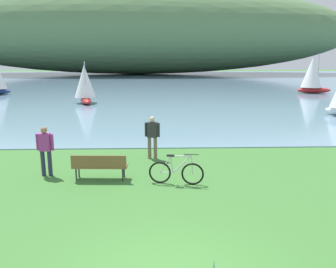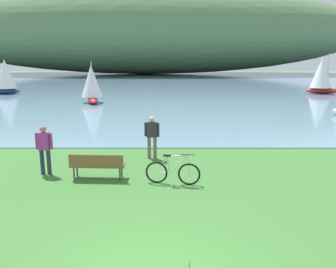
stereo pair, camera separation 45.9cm
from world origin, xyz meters
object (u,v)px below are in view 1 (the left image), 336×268
object	(u,v)px
bicycle_leaning_near_bench	(176,172)
person_at_shoreline	(152,135)
park_bench_near_camera	(100,165)
person_on_the_grass	(45,148)
sailboat_nearest_to_shore	(85,84)
sailboat_far_off	(312,75)

from	to	relation	value
bicycle_leaning_near_bench	person_at_shoreline	xyz separation A→B (m)	(-0.79, 2.85, 0.58)
park_bench_near_camera	bicycle_leaning_near_bench	size ratio (longest dim) A/B	1.04
person_on_the_grass	sailboat_nearest_to_shore	size ratio (longest dim) A/B	0.48
park_bench_near_camera	person_on_the_grass	bearing A→B (deg)	165.16
sailboat_far_off	bicycle_leaning_near_bench	bearing A→B (deg)	-121.06
person_on_the_grass	sailboat_far_off	xyz separation A→B (m)	(20.72, 26.16, 1.07)
sailboat_nearest_to_shore	sailboat_far_off	world-z (taller)	sailboat_far_off
park_bench_near_camera	person_at_shoreline	bearing A→B (deg)	54.51
person_at_shoreline	person_on_the_grass	bearing A→B (deg)	-152.17
park_bench_near_camera	person_at_shoreline	distance (m)	2.98
park_bench_near_camera	sailboat_far_off	world-z (taller)	sailboat_far_off
sailboat_nearest_to_shore	park_bench_near_camera	bearing A→B (deg)	-77.51
bicycle_leaning_near_bench	sailboat_nearest_to_shore	bearing A→B (deg)	109.00
sailboat_far_off	sailboat_nearest_to_shore	bearing A→B (deg)	-161.70
park_bench_near_camera	sailboat_nearest_to_shore	bearing A→B (deg)	102.49
person_at_shoreline	sailboat_nearest_to_shore	bearing A→B (deg)	109.59
bicycle_leaning_near_bench	sailboat_nearest_to_shore	world-z (taller)	sailboat_nearest_to_shore
park_bench_near_camera	sailboat_nearest_to_shore	world-z (taller)	sailboat_nearest_to_shore
park_bench_near_camera	bicycle_leaning_near_bench	xyz separation A→B (m)	(2.50, -0.46, -0.12)
park_bench_near_camera	bicycle_leaning_near_bench	distance (m)	2.54
person_at_shoreline	sailboat_nearest_to_shore	distance (m)	17.68
bicycle_leaning_near_bench	sailboat_far_off	xyz separation A→B (m)	(16.34, 27.12, 1.65)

